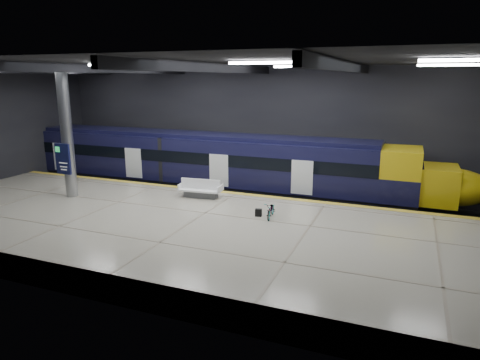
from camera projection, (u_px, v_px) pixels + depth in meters
The scene contains 10 objects.
ground at pixel (215, 228), 21.36m from camera, with size 30.00×30.00×0.00m, color black.
room_shell at pixel (213, 113), 20.03m from camera, with size 30.10×16.10×8.05m.
platform at pixel (191, 234), 18.97m from camera, with size 30.00×11.00×1.10m, color #B6AC9A.
safety_strip at pixel (236, 193), 23.58m from camera, with size 30.00×0.40×0.01m, color gold.
rails at pixel (253, 198), 26.31m from camera, with size 30.00×1.52×0.16m.
train at pixel (211, 164), 26.86m from camera, with size 29.40×2.84×3.79m.
bench at pixel (201, 191), 22.71m from camera, with size 2.35×1.13×1.00m.
bicycle at pixel (271, 210), 19.38m from camera, with size 0.50×1.42×0.75m, color #99999E.
pannier_bag at pixel (259, 213), 19.64m from camera, with size 0.30×0.18×0.35m, color black.
info_column at pixel (66, 134), 22.27m from camera, with size 0.90×0.78×6.90m.
Camera 1 is at (8.65, -18.31, 7.31)m, focal length 32.00 mm.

